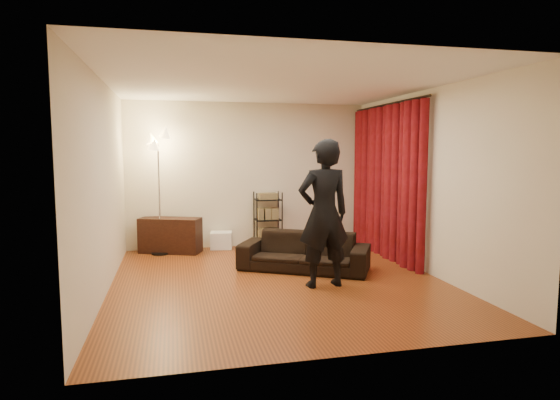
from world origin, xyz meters
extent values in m
plane|color=brown|center=(0.00, 0.00, 0.00)|extent=(5.00, 5.00, 0.00)
plane|color=white|center=(0.00, 0.00, 2.70)|extent=(5.00, 5.00, 0.00)
plane|color=beige|center=(0.00, 2.50, 1.35)|extent=(5.00, 0.00, 5.00)
plane|color=beige|center=(0.00, -2.50, 1.35)|extent=(5.00, 0.00, 5.00)
plane|color=beige|center=(-2.25, 0.00, 1.35)|extent=(0.00, 5.00, 5.00)
plane|color=beige|center=(2.25, 0.00, 1.35)|extent=(0.00, 5.00, 5.00)
cylinder|color=black|center=(2.15, 1.12, 2.58)|extent=(0.04, 2.65, 0.04)
imported|color=black|center=(0.52, 0.49, 0.28)|extent=(2.06, 1.60, 0.56)
imported|color=black|center=(0.53, -0.39, 0.98)|extent=(0.76, 0.53, 1.96)
cube|color=black|center=(-1.47, 2.20, 0.31)|extent=(1.14, 0.77, 0.62)
camera|label=1|loc=(-1.40, -6.22, 1.80)|focal=30.00mm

